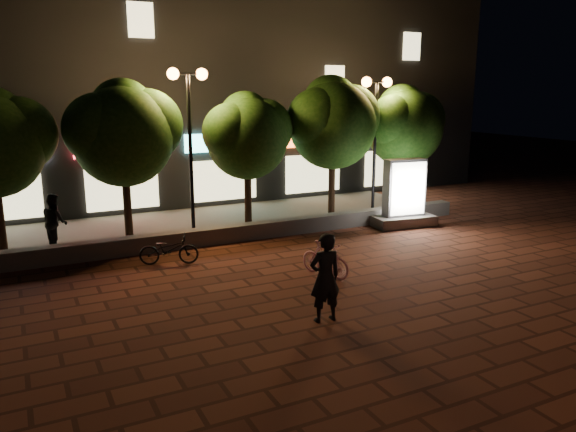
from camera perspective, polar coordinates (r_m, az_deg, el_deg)
ground at (r=14.14m, az=2.52°, el=-6.17°), size 80.00×80.00×0.00m
retaining_wall at (r=17.52m, az=-3.85°, el=-1.56°), size 16.00×0.45×0.50m
sidewalk at (r=19.83m, az=-6.65°, el=-0.53°), size 16.00×5.00×0.08m
building_block at (r=25.50m, az=-12.13°, el=13.48°), size 28.00×8.12×11.30m
tree_left at (r=17.43m, az=-16.55°, el=8.52°), size 3.60×3.00×4.89m
tree_mid at (r=18.58m, az=-4.18°, el=8.55°), size 3.24×2.70×4.50m
tree_right at (r=20.05m, az=4.69°, el=9.86°), size 3.72×3.10×5.07m
tree_far_right at (r=21.89m, az=11.95°, el=9.36°), size 3.48×2.90×4.76m
street_lamp_left at (r=17.60m, az=-10.17°, el=10.79°), size 1.26×0.36×5.18m
street_lamp_right at (r=20.72m, az=9.05°, el=10.75°), size 1.26×0.36×4.98m
ad_kiosk at (r=19.44m, az=11.85°, el=1.71°), size 2.26×1.32×2.33m
scooter_pink at (r=14.02m, az=3.85°, el=-4.45°), size 0.91×1.52×0.88m
rider at (r=11.21m, az=3.84°, el=-6.35°), size 0.69×0.47×1.86m
scooter_parked at (r=15.26m, az=-12.18°, el=-3.39°), size 1.67×1.05×0.83m
pedestrian at (r=17.32m, az=-22.90°, el=-0.54°), size 0.81×0.93×1.63m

